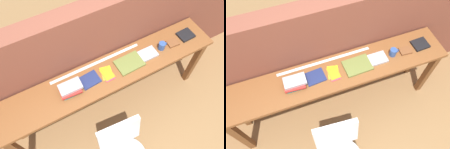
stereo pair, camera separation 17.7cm
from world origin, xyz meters
TOP-DOWN VIEW (x-y plane):
  - ground_plane at (0.00, 0.00)m, footprint 40.00×40.00m
  - brick_wall_back at (0.00, 0.64)m, footprint 6.00×0.20m
  - sideboard at (0.00, 0.30)m, footprint 2.50×0.44m
  - chair_white_moulded at (-0.22, -0.40)m, footprint 0.48×0.49m
  - book_stack_leftmost at (-0.45, 0.29)m, footprint 0.24×0.18m
  - magazine_cycling at (-0.23, 0.31)m, footprint 0.21×0.18m
  - pamphlet_pile_colourful at (-0.04, 0.29)m, footprint 0.14×0.20m
  - book_open_centre at (0.24, 0.29)m, footprint 0.30×0.22m
  - book_grey_hardcover at (0.48, 0.30)m, footprint 0.20×0.15m
  - mug at (0.66, 0.29)m, footprint 0.11×0.08m
  - leather_journal_brown at (0.81, 0.29)m, footprint 0.14×0.11m
  - book_repair_rightmost at (1.02, 0.31)m, footprint 0.18×0.16m
  - ruler_metal_back_edge at (-0.08, 0.47)m, footprint 1.05×0.03m

SIDE VIEW (x-z plane):
  - ground_plane at x=0.00m, z-range 0.00..0.00m
  - chair_white_moulded at x=-0.22m, z-range 0.08..0.97m
  - sideboard at x=0.00m, z-range 0.30..1.18m
  - brick_wall_back at x=0.00m, z-range 0.00..1.53m
  - ruler_metal_back_edge at x=-0.08m, z-range 0.88..0.88m
  - pamphlet_pile_colourful at x=-0.04m, z-range 0.88..0.89m
  - magazine_cycling at x=-0.23m, z-range 0.88..0.89m
  - book_open_centre at x=0.24m, z-range 0.88..0.90m
  - leather_journal_brown at x=0.81m, z-range 0.88..0.90m
  - book_repair_rightmost at x=1.02m, z-range 0.88..0.91m
  - book_grey_hardcover at x=0.48m, z-range 0.88..0.91m
  - book_stack_leftmost at x=-0.45m, z-range 0.88..0.97m
  - mug at x=0.66m, z-range 0.88..0.97m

